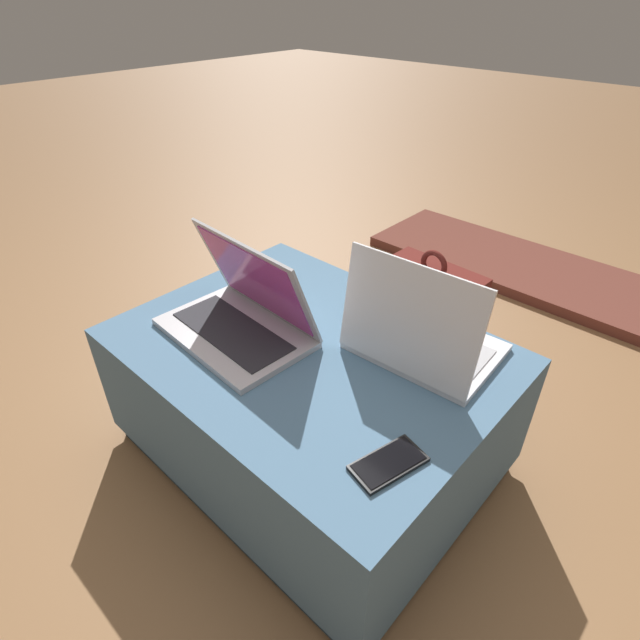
{
  "coord_description": "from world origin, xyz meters",
  "views": [
    {
      "loc": [
        0.68,
        -0.69,
        1.12
      ],
      "look_at": [
        0.03,
        0.01,
        0.46
      ],
      "focal_mm": 28.0,
      "sensor_mm": 36.0,
      "label": 1
    }
  ],
  "objects": [
    {
      "name": "ottoman",
      "position": [
        0.0,
        0.0,
        0.19
      ],
      "size": [
        0.92,
        0.69,
        0.38
      ],
      "color": "#2A3D4E",
      "rests_on": "ground_plane"
    },
    {
      "name": "backpack",
      "position": [
        0.06,
        0.46,
        0.2
      ],
      "size": [
        0.3,
        0.21,
        0.49
      ],
      "rotation": [
        0.0,
        0.0,
        3.09
      ],
      "color": "#5B1E19",
      "rests_on": "ground_plane"
    },
    {
      "name": "fireplace_hearth",
      "position": [
        0.0,
        1.42,
        0.02
      ],
      "size": [
        1.4,
        0.5,
        0.04
      ],
      "color": "brown",
      "rests_on": "ground_plane"
    },
    {
      "name": "ground_plane",
      "position": [
        0.0,
        0.0,
        0.0
      ],
      "size": [
        14.0,
        14.0,
        0.0
      ],
      "primitive_type": "plane",
      "color": "olive"
    },
    {
      "name": "cell_phone",
      "position": [
        0.36,
        -0.16,
        0.39
      ],
      "size": [
        0.1,
        0.15,
        0.01
      ],
      "rotation": [
        0.0,
        0.0,
        2.9
      ],
      "color": "black",
      "rests_on": "ottoman"
    },
    {
      "name": "laptop_near",
      "position": [
        -0.16,
        -0.07,
        0.43
      ],
      "size": [
        0.39,
        0.26,
        0.24
      ],
      "rotation": [
        0.0,
        0.0,
        -0.05
      ],
      "color": "#B7B7BC",
      "rests_on": "ottoman"
    },
    {
      "name": "laptop_far",
      "position": [
        0.22,
        0.14,
        0.44
      ],
      "size": [
        0.34,
        0.27,
        0.27
      ],
      "rotation": [
        0.0,
        0.0,
        3.2
      ],
      "color": "silver",
      "rests_on": "ottoman"
    }
  ]
}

